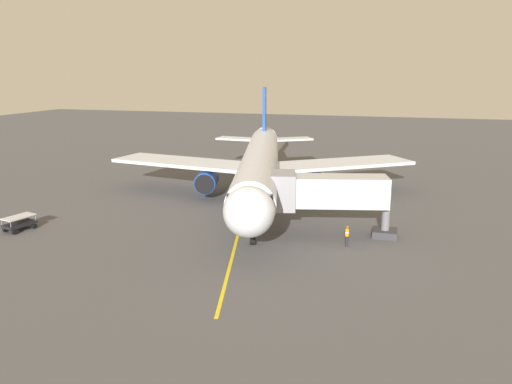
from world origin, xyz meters
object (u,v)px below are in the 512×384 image
airplane (260,164)px  jet_bridge (319,192)px  ground_crew_marshaller (347,236)px  baggage_cart_near_nose (19,223)px

airplane → jet_bridge: 12.50m
ground_crew_marshaller → baggage_cart_near_nose: ground_crew_marshaller is taller
airplane → baggage_cart_near_nose: size_ratio=13.94×
airplane → ground_crew_marshaller: size_ratio=23.35×
jet_bridge → baggage_cart_near_nose: bearing=13.0°
jet_bridge → ground_crew_marshaller: (-2.66, 2.01, -2.88)m
jet_bridge → baggage_cart_near_nose: size_ratio=4.01×
ground_crew_marshaller → baggage_cart_near_nose: 28.20m
jet_bridge → ground_crew_marshaller: bearing=142.9°
airplane → ground_crew_marshaller: bearing=131.8°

